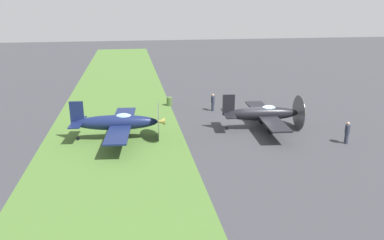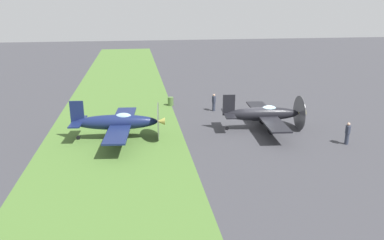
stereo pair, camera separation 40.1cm
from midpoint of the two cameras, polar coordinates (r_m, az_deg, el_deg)
The scene contains 7 objects.
ground_plane at distance 33.01m, azimuth 9.15°, elevation -1.12°, with size 160.00×160.00×0.00m, color #38383D.
grass_verge at distance 31.42m, azimuth -11.98°, elevation -2.24°, with size 120.00×11.00×0.01m, color #476B2D.
airplane_lead at distance 32.42m, azimuth 10.44°, elevation 0.95°, with size 9.02×7.13×3.21m.
airplane_wingman at distance 30.01m, azimuth -11.50°, elevation -0.38°, with size 9.27×7.34×3.29m.
ground_crew_chief at distance 30.91m, azimuth 22.11°, elevation -1.73°, with size 0.57×0.38×1.73m.
ground_crew_mechanic at distance 37.43m, azimuth 2.88°, elevation 2.76°, with size 0.62×0.38×1.73m.
fuel_drum at distance 39.50m, azimuth -3.73°, elevation 2.83°, with size 0.60×0.60×0.90m, color #476633.
Camera 1 is at (29.58, -10.47, 10.36)m, focal length 35.19 mm.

